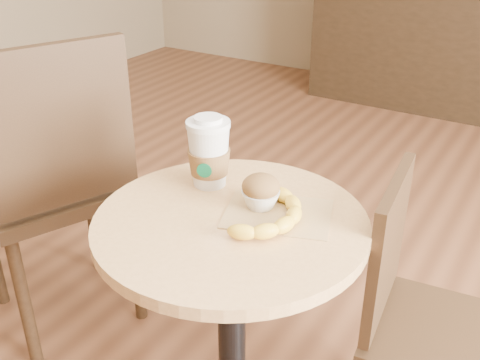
{
  "coord_description": "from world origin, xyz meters",
  "views": [
    {
      "loc": [
        0.63,
        -0.95,
        1.41
      ],
      "look_at": [
        0.04,
        0.01,
        0.83
      ],
      "focal_mm": 42.0,
      "sensor_mm": 36.0,
      "label": 1
    }
  ],
  "objects_px": {
    "muffin": "(261,191)",
    "banana": "(276,216)",
    "chair_left": "(56,181)",
    "cafe_table": "(232,304)",
    "coffee_cup": "(209,155)",
    "chair_right": "(420,316)"
  },
  "relations": [
    {
      "from": "cafe_table",
      "to": "chair_right",
      "type": "bearing_deg",
      "value": 34.02
    },
    {
      "from": "banana",
      "to": "chair_right",
      "type": "bearing_deg",
      "value": 42.64
    },
    {
      "from": "chair_left",
      "to": "banana",
      "type": "height_order",
      "value": "chair_left"
    },
    {
      "from": "chair_left",
      "to": "coffee_cup",
      "type": "height_order",
      "value": "chair_left"
    },
    {
      "from": "cafe_table",
      "to": "coffee_cup",
      "type": "distance_m",
      "value": 0.37
    },
    {
      "from": "chair_right",
      "to": "chair_left",
      "type": "bearing_deg",
      "value": 89.82
    },
    {
      "from": "chair_right",
      "to": "coffee_cup",
      "type": "xyz_separation_m",
      "value": [
        -0.53,
        -0.15,
        0.38
      ]
    },
    {
      "from": "cafe_table",
      "to": "chair_right",
      "type": "relative_size",
      "value": 0.92
    },
    {
      "from": "muffin",
      "to": "coffee_cup",
      "type": "bearing_deg",
      "value": 168.08
    },
    {
      "from": "chair_right",
      "to": "cafe_table",
      "type": "bearing_deg",
      "value": 117.74
    },
    {
      "from": "chair_left",
      "to": "coffee_cup",
      "type": "relative_size",
      "value": 5.79
    },
    {
      "from": "cafe_table",
      "to": "banana",
      "type": "xyz_separation_m",
      "value": [
        0.1,
        0.03,
        0.27
      ]
    },
    {
      "from": "chair_left",
      "to": "coffee_cup",
      "type": "bearing_deg",
      "value": 109.52
    },
    {
      "from": "chair_left",
      "to": "chair_right",
      "type": "height_order",
      "value": "chair_left"
    },
    {
      "from": "banana",
      "to": "chair_left",
      "type": "bearing_deg",
      "value": 176.91
    },
    {
      "from": "cafe_table",
      "to": "muffin",
      "type": "distance_m",
      "value": 0.3
    },
    {
      "from": "muffin",
      "to": "banana",
      "type": "distance_m",
      "value": 0.08
    },
    {
      "from": "cafe_table",
      "to": "chair_left",
      "type": "relative_size",
      "value": 0.72
    },
    {
      "from": "chair_left",
      "to": "banana",
      "type": "xyz_separation_m",
      "value": [
        0.86,
        -0.11,
        0.2
      ]
    },
    {
      "from": "chair_right",
      "to": "muffin",
      "type": "bearing_deg",
      "value": 111.22
    },
    {
      "from": "muffin",
      "to": "banana",
      "type": "xyz_separation_m",
      "value": [
        0.07,
        -0.05,
        -0.02
      ]
    },
    {
      "from": "cafe_table",
      "to": "chair_left",
      "type": "height_order",
      "value": "chair_left"
    }
  ]
}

